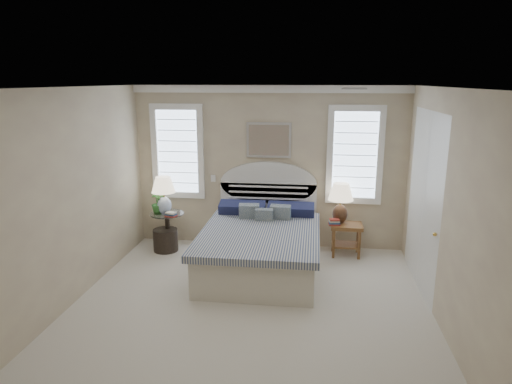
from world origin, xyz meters
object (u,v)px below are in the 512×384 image
Objects in this scene: side_table_left at (168,227)px; lamp_right at (341,199)px; floor_pot at (166,240)px; bed at (261,244)px; nightstand_right at (346,233)px; lamp_left at (164,191)px.

lamp_right is (2.84, 0.17, 0.55)m from side_table_left.
floor_pot is 0.62× the size of lamp_right.
side_table_left is 0.96× the size of lamp_right.
bed is 5.60× the size of floor_pot.
bed is at bearing -19.74° from side_table_left.
nightstand_right is 3.05m from lamp_left.
floor_pot is at bearing -78.59° from lamp_left.
bed is 3.61× the size of lamp_left.
lamp_left is at bearing -129.46° from side_table_left.
side_table_left is at bearing -178.06° from nightstand_right.
bed is 4.29× the size of nightstand_right.
nightstand_right reaches higher than floor_pot.
bed reaches higher than lamp_left.
bed is 1.75m from side_table_left.
nightstand_right is 1.30× the size of floor_pot.
side_table_left reaches higher than nightstand_right.
lamp_right reaches higher than side_table_left.
nightstand_right is 2.98m from floor_pot.
side_table_left is at bearing 160.26° from bed.
lamp_right is (1.19, 0.77, 0.55)m from bed.
floor_pot is (-0.02, -0.07, -0.20)m from side_table_left.
bed is at bearing -147.23° from lamp_right.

